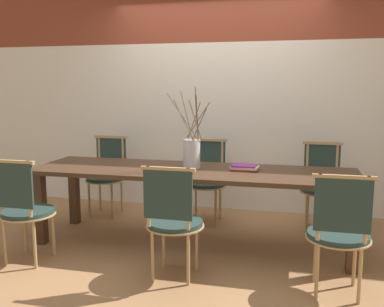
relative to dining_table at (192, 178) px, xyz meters
The scene contains 11 objects.
ground_plane 0.65m from the dining_table, ahead, with size 16.00×16.00×0.00m, color #9E7047.
wall_rear 1.62m from the dining_table, 90.00° to the left, with size 12.00×0.06×3.20m.
dining_table is the anchor object (origin of this frame).
chair_near_leftend 1.49m from the dining_table, 149.13° to the right, with size 0.46×0.46×0.92m.
chair_near_left 0.78m from the dining_table, 87.45° to the right, with size 0.46×0.46×0.92m.
chair_near_center 1.48m from the dining_table, 31.27° to the right, with size 0.46×0.46×0.92m.
chair_far_leftend 1.45m from the dining_table, 148.05° to the left, with size 0.46×0.46×0.92m.
chair_far_left 0.78m from the dining_table, 91.27° to the left, with size 0.46×0.46×0.92m.
chair_far_center 1.45m from the dining_table, 31.94° to the left, with size 0.46×0.46×0.92m.
vase_centerpiece 0.24m from the dining_table, 104.89° to the left, with size 0.36×0.37×0.77m.
book_stack 0.50m from the dining_table, ahead, with size 0.27×0.21×0.05m.
Camera 1 is at (0.92, -3.83, 1.49)m, focal length 40.00 mm.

